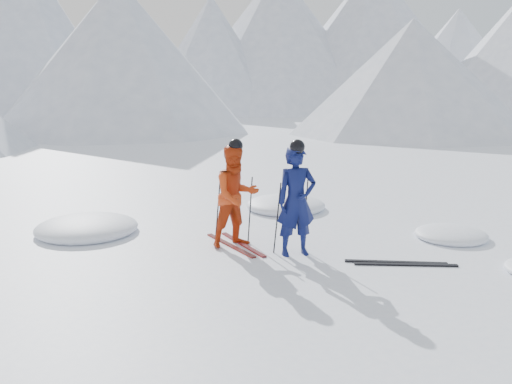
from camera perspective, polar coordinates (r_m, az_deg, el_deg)
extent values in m
plane|color=white|center=(10.00, 12.30, -6.17)|extent=(160.00, 160.00, 0.00)
cone|color=#B2BCD1|center=(49.68, -23.34, 15.48)|extent=(23.96, 23.96, 14.35)
cone|color=#B2BCD1|center=(59.84, -15.36, 14.01)|extent=(17.69, 17.69, 11.93)
cone|color=#B2BCD1|center=(52.81, -4.67, 14.16)|extent=(19.63, 19.63, 10.85)
cone|color=#B2BCD1|center=(57.20, 2.25, 15.64)|extent=(23.31, 23.31, 14.15)
cone|color=#B2BCD1|center=(59.42, 12.07, 15.60)|extent=(28.94, 28.94, 14.88)
cone|color=silver|center=(64.95, 20.31, 12.97)|extent=(24.45, 24.45, 10.76)
cone|color=#B2BCD1|center=(32.84, 15.96, 11.57)|extent=(14.00, 14.00, 6.50)
cone|color=#B2BCD1|center=(34.53, -14.03, 13.72)|extent=(16.00, 16.00, 9.00)
imported|color=#0B1245|center=(9.40, 4.28, -0.97)|extent=(0.72, 0.49, 1.93)
imported|color=red|center=(9.90, -2.11, -0.43)|extent=(1.07, 0.93, 1.89)
cylinder|color=black|center=(9.52, 2.25, -2.76)|extent=(0.13, 0.09, 1.28)
cylinder|color=black|center=(9.78, 5.18, -2.42)|extent=(0.13, 0.08, 1.28)
cylinder|color=black|center=(10.16, -4.05, -1.96)|extent=(0.12, 0.10, 1.25)
cylinder|color=black|center=(10.18, -0.62, -1.90)|extent=(0.12, 0.09, 1.25)
cube|color=black|center=(10.11, -2.74, -5.61)|extent=(0.60, 1.65, 0.03)
cube|color=black|center=(10.16, -1.41, -5.52)|extent=(0.49, 1.67, 0.03)
cube|color=black|center=(9.48, 14.50, -7.17)|extent=(1.63, 0.65, 0.03)
cube|color=black|center=(9.40, 15.48, -7.38)|extent=(1.65, 0.60, 0.03)
ellipsoid|color=white|center=(11.50, -17.35, -4.09)|extent=(2.04, 2.04, 0.45)
ellipsoid|color=white|center=(11.27, 19.83, -4.58)|extent=(1.39, 1.39, 0.30)
ellipsoid|color=white|center=(13.00, 3.14, -1.78)|extent=(1.89, 1.89, 0.42)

